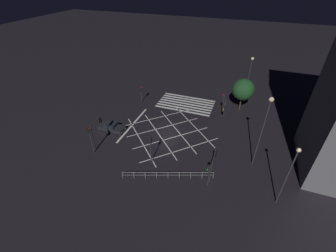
{
  "coord_description": "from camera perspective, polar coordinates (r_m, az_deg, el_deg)",
  "views": [
    {
      "loc": [
        -9.74,
        26.32,
        20.96
      ],
      "look_at": [
        0.0,
        0.0,
        1.19
      ],
      "focal_mm": 24.0,
      "sensor_mm": 36.0,
      "label": 1
    }
  ],
  "objects": [
    {
      "name": "traffic_light_ne_main",
      "position": [
        31.07,
        -19.16,
        -2.04
      ],
      "size": [
        0.39,
        0.36,
        4.44
      ],
      "rotation": [
        0.0,
        0.0,
        3.14
      ],
      "color": "#2D2D30",
      "rests_on": "ground_plane"
    },
    {
      "name": "road_markings",
      "position": [
        40.25,
        2.75,
        3.74
      ],
      "size": [
        15.34,
        20.25,
        0.01
      ],
      "color": "silver",
      "rests_on": "ground_plane"
    },
    {
      "name": "street_lamp_east",
      "position": [
        25.08,
        28.61,
        -9.66
      ],
      "size": [
        0.43,
        0.43,
        7.72
      ],
      "color": "#2D2D30",
      "rests_on": "ground_plane"
    },
    {
      "name": "street_lamp_far",
      "position": [
        42.72,
        20.04,
        12.84
      ],
      "size": [
        0.53,
        0.53,
        8.73
      ],
      "color": "#2D2D30",
      "rests_on": "ground_plane"
    },
    {
      "name": "waiting_car",
      "position": [
        36.22,
        -14.14,
        -0.25
      ],
      "size": [
        4.15,
        1.77,
        1.28
      ],
      "rotation": [
        0.0,
        0.0,
        3.14
      ],
      "color": "black",
      "rests_on": "ground_plane"
    },
    {
      "name": "traffic_light_se_main",
      "position": [
        42.19,
        -6.79,
        8.83
      ],
      "size": [
        0.39,
        0.36,
        3.37
      ],
      "rotation": [
        0.0,
        0.0,
        3.14
      ],
      "color": "#2D2D30",
      "rests_on": "ground_plane"
    },
    {
      "name": "street_tree_near",
      "position": [
        41.0,
        18.57,
        8.77
      ],
      "size": [
        3.74,
        3.74,
        5.82
      ],
      "color": "#473323",
      "rests_on": "ground_plane"
    },
    {
      "name": "street_lamp_west",
      "position": [
        27.67,
        23.5,
        1.51
      ],
      "size": [
        0.55,
        0.55,
        9.78
      ],
      "color": "#2D2D30",
      "rests_on": "ground_plane"
    },
    {
      "name": "pedestrian_railing",
      "position": [
        27.57,
        -0.0,
        -12.22
      ],
      "size": [
        10.34,
        3.86,
        1.05
      ],
      "rotation": [
        0.0,
        0.0,
        -2.79
      ],
      "color": "#9EA0A5",
      "rests_on": "ground_plane"
    },
    {
      "name": "traffic_light_sw_cross",
      "position": [
        37.8,
        14.05,
        4.55
      ],
      "size": [
        0.36,
        2.74,
        3.21
      ],
      "rotation": [
        0.0,
        0.0,
        1.57
      ],
      "color": "#2D2D30",
      "rests_on": "ground_plane"
    },
    {
      "name": "traffic_light_nw_cross",
      "position": [
        27.48,
        11.53,
        -8.36
      ],
      "size": [
        0.36,
        2.46,
        3.21
      ],
      "rotation": [
        0.0,
        0.0,
        -1.57
      ],
      "color": "#2D2D30",
      "rests_on": "ground_plane"
    },
    {
      "name": "traffic_light_ne_cross",
      "position": [
        32.32,
        -17.61,
        -0.18
      ],
      "size": [
        0.36,
        2.43,
        4.28
      ],
      "rotation": [
        0.0,
        0.0,
        -1.57
      ],
      "color": "#2D2D30",
      "rests_on": "ground_plane"
    },
    {
      "name": "ground_plane",
      "position": [
        35.03,
        -0.0,
        -1.59
      ],
      "size": [
        200.0,
        200.0,
        0.0
      ],
      "primitive_type": "plane",
      "color": "black"
    },
    {
      "name": "traffic_light_sw_main",
      "position": [
        38.19,
        13.82,
        6.28
      ],
      "size": [
        0.39,
        0.36,
        4.42
      ],
      "color": "#2D2D30",
      "rests_on": "ground_plane"
    },
    {
      "name": "traffic_light_median_north",
      "position": [
        28.0,
        -4.45,
        -4.75
      ],
      "size": [
        0.36,
        0.39,
        4.26
      ],
      "rotation": [
        0.0,
        0.0,
        -1.57
      ],
      "color": "#2D2D30",
      "rests_on": "ground_plane"
    },
    {
      "name": "traffic_light_nw_main",
      "position": [
        26.08,
        10.29,
        -11.16
      ],
      "size": [
        0.39,
        0.36,
        3.26
      ],
      "color": "#2D2D30",
      "rests_on": "ground_plane"
    }
  ]
}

